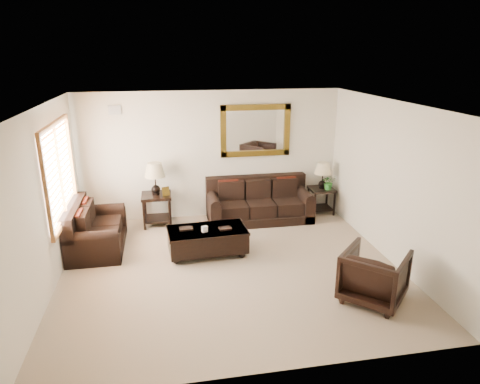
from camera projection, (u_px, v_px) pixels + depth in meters
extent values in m
cube|color=#826A59|center=(231.00, 268.00, 7.16)|extent=(5.50, 5.00, 0.01)
cube|color=white|center=(229.00, 105.00, 6.31)|extent=(5.50, 5.00, 0.01)
cube|color=beige|center=(211.00, 155.00, 9.07)|extent=(5.50, 0.01, 2.70)
cube|color=beige|center=(268.00, 266.00, 4.40)|extent=(5.50, 0.01, 2.70)
cube|color=beige|center=(45.00, 202.00, 6.26)|extent=(0.01, 5.00, 2.70)
cube|color=beige|center=(391.00, 182.00, 7.20)|extent=(0.01, 5.00, 2.70)
cube|color=white|center=(58.00, 172.00, 7.04)|extent=(0.01, 1.80, 1.50)
cube|color=brown|center=(53.00, 125.00, 6.80)|extent=(0.06, 1.96, 0.08)
cube|color=brown|center=(66.00, 217.00, 7.30)|extent=(0.06, 1.96, 0.08)
cube|color=brown|center=(46.00, 190.00, 6.17)|extent=(0.06, 0.08, 1.50)
cube|color=brown|center=(71.00, 159.00, 7.93)|extent=(0.06, 0.08, 1.50)
cube|color=brown|center=(60.00, 172.00, 7.05)|extent=(0.05, 0.05, 1.50)
cube|color=#4D350F|center=(256.00, 131.00, 9.04)|extent=(1.50, 0.06, 1.10)
cube|color=white|center=(255.00, 131.00, 9.06)|extent=(1.26, 0.01, 0.86)
cube|color=#999999|center=(115.00, 110.00, 8.41)|extent=(0.25, 0.02, 0.18)
cube|color=black|center=(259.00, 216.00, 9.17)|extent=(2.19, 0.94, 0.18)
cube|color=black|center=(256.00, 185.00, 9.32)|extent=(2.19, 0.22, 0.45)
cube|color=black|center=(233.00, 208.00, 8.98)|extent=(0.56, 0.77, 0.27)
cube|color=black|center=(260.00, 206.00, 9.08)|extent=(0.56, 0.77, 0.27)
cube|color=black|center=(286.00, 205.00, 9.18)|extent=(0.56, 0.77, 0.27)
cube|color=black|center=(214.00, 211.00, 8.94)|extent=(0.22, 0.94, 0.53)
cylinder|color=black|center=(213.00, 199.00, 8.86)|extent=(0.22, 0.92, 0.22)
cube|color=black|center=(303.00, 205.00, 9.28)|extent=(0.22, 0.94, 0.53)
cylinder|color=black|center=(304.00, 194.00, 9.20)|extent=(0.22, 0.92, 0.22)
cube|color=#58150B|center=(228.00, 190.00, 9.04)|extent=(0.42, 0.18, 0.43)
cube|color=#58150B|center=(286.00, 186.00, 9.26)|extent=(0.42, 0.18, 0.43)
cube|color=black|center=(98.00, 244.00, 7.85)|extent=(0.92, 1.55, 0.17)
cube|color=black|center=(75.00, 216.00, 7.61)|extent=(0.21, 1.55, 0.44)
cube|color=black|center=(96.00, 239.00, 7.52)|extent=(0.75, 0.54, 0.26)
cube|color=black|center=(100.00, 227.00, 8.04)|extent=(0.75, 0.54, 0.26)
cube|color=black|center=(92.00, 251.00, 7.17)|extent=(0.92, 0.21, 0.51)
cylinder|color=black|center=(91.00, 237.00, 7.09)|extent=(0.90, 0.21, 0.21)
cube|color=black|center=(102.00, 222.00, 8.42)|extent=(0.92, 0.21, 0.51)
cylinder|color=black|center=(101.00, 210.00, 8.33)|extent=(0.90, 0.21, 0.21)
cube|color=#58150B|center=(82.00, 223.00, 7.33)|extent=(0.18, 0.41, 0.42)
cube|color=#58150B|center=(88.00, 210.00, 7.95)|extent=(0.18, 0.41, 0.42)
cube|color=black|center=(156.00, 196.00, 8.77)|extent=(0.60, 0.60, 0.05)
cube|color=black|center=(158.00, 218.00, 8.93)|extent=(0.51, 0.51, 0.03)
cylinder|color=black|center=(144.00, 216.00, 8.59)|extent=(0.05, 0.05, 0.60)
cylinder|color=black|center=(170.00, 214.00, 8.68)|extent=(0.05, 0.05, 0.60)
cylinder|color=black|center=(145.00, 207.00, 9.07)|extent=(0.05, 0.05, 0.60)
cylinder|color=black|center=(169.00, 206.00, 9.16)|extent=(0.05, 0.05, 0.60)
sphere|color=black|center=(156.00, 189.00, 8.73)|extent=(0.19, 0.19, 0.19)
cylinder|color=black|center=(155.00, 180.00, 8.67)|extent=(0.03, 0.03, 0.39)
cone|color=tan|center=(155.00, 170.00, 8.60)|extent=(0.41, 0.41, 0.28)
cube|color=#4D350F|center=(166.00, 191.00, 8.67)|extent=(0.16, 0.11, 0.19)
cube|color=black|center=(322.00, 189.00, 9.45)|extent=(0.52, 0.52, 0.05)
cube|color=black|center=(321.00, 208.00, 9.58)|extent=(0.45, 0.45, 0.03)
cylinder|color=black|center=(315.00, 205.00, 9.29)|extent=(0.05, 0.05, 0.52)
cylinder|color=black|center=(334.00, 204.00, 9.37)|extent=(0.05, 0.05, 0.52)
cylinder|color=black|center=(308.00, 199.00, 9.71)|extent=(0.05, 0.05, 0.52)
cylinder|color=black|center=(327.00, 198.00, 9.78)|extent=(0.05, 0.05, 0.52)
sphere|color=black|center=(322.00, 184.00, 9.41)|extent=(0.16, 0.16, 0.16)
cylinder|color=black|center=(323.00, 177.00, 9.36)|extent=(0.02, 0.02, 0.34)
cone|color=tan|center=(323.00, 168.00, 9.30)|extent=(0.36, 0.36, 0.25)
sphere|color=black|center=(176.00, 260.00, 7.31)|extent=(0.13, 0.13, 0.13)
sphere|color=black|center=(242.00, 255.00, 7.51)|extent=(0.13, 0.13, 0.13)
sphere|color=black|center=(175.00, 247.00, 7.80)|extent=(0.13, 0.13, 0.13)
sphere|color=black|center=(237.00, 242.00, 8.00)|extent=(0.13, 0.13, 0.13)
cube|color=black|center=(207.00, 239.00, 7.58)|extent=(1.40, 0.81, 0.38)
cube|color=black|center=(207.00, 230.00, 7.53)|extent=(1.43, 0.83, 0.04)
cube|color=black|center=(186.00, 229.00, 7.50)|extent=(0.24, 0.17, 0.03)
cube|color=black|center=(225.00, 228.00, 7.52)|extent=(0.22, 0.16, 0.03)
cube|color=white|center=(205.00, 229.00, 7.40)|extent=(0.11, 0.09, 0.10)
imported|color=black|center=(374.00, 273.00, 6.12)|extent=(1.14, 1.14, 0.85)
imported|color=#225F20|center=(329.00, 184.00, 9.33)|extent=(0.34, 0.37, 0.25)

